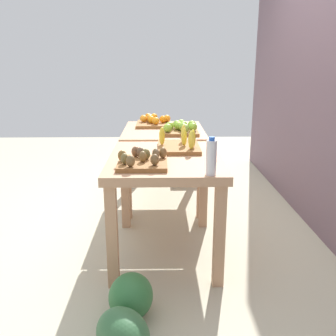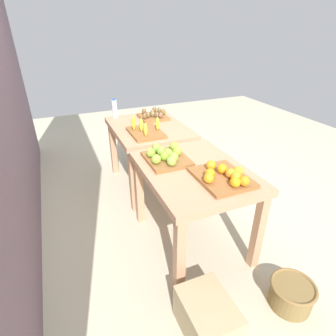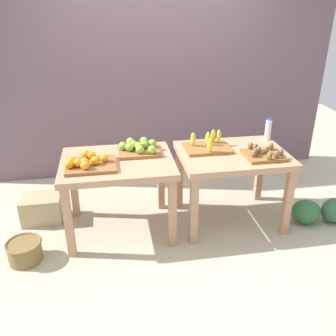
{
  "view_description": "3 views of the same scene",
  "coord_description": "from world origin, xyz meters",
  "px_view_note": "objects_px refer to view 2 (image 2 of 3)",
  "views": [
    {
      "loc": [
        3.2,
        -0.03,
        1.42
      ],
      "look_at": [
        0.04,
        0.03,
        0.52
      ],
      "focal_mm": 40.24,
      "sensor_mm": 36.0,
      "label": 1
    },
    {
      "loc": [
        -2.25,
        0.95,
        1.79
      ],
      "look_at": [
        -0.08,
        0.03,
        0.53
      ],
      "focal_mm": 28.99,
      "sensor_mm": 36.0,
      "label": 2
    },
    {
      "loc": [
        -0.61,
        -3.09,
        2.13
      ],
      "look_at": [
        -0.07,
        0.05,
        0.62
      ],
      "focal_mm": 38.7,
      "sensor_mm": 36.0,
      "label": 3
    }
  ],
  "objects_px": {
    "orange_bin": "(223,176)",
    "kiwi_bin": "(153,116)",
    "cardboard_produce_box": "(207,317)",
    "water_bottle": "(115,109)",
    "display_table_left": "(194,180)",
    "apple_bin": "(166,156)",
    "display_table_right": "(149,135)",
    "banana_crate": "(145,131)",
    "wicker_basket": "(291,294)",
    "watermelon_pile": "(143,145)"
  },
  "relations": [
    {
      "from": "orange_bin",
      "to": "kiwi_bin",
      "type": "bearing_deg",
      "value": -1.6
    },
    {
      "from": "cardboard_produce_box",
      "to": "water_bottle",
      "type": "bearing_deg",
      "value": -0.68
    },
    {
      "from": "display_table_left",
      "to": "apple_bin",
      "type": "height_order",
      "value": "apple_bin"
    },
    {
      "from": "display_table_left",
      "to": "cardboard_produce_box",
      "type": "relative_size",
      "value": 2.6
    },
    {
      "from": "cardboard_produce_box",
      "to": "orange_bin",
      "type": "bearing_deg",
      "value": -36.6
    },
    {
      "from": "display_table_right",
      "to": "apple_bin",
      "type": "xyz_separation_m",
      "value": [
        -0.9,
        0.16,
        0.16
      ]
    },
    {
      "from": "banana_crate",
      "to": "wicker_basket",
      "type": "bearing_deg",
      "value": -165.14
    },
    {
      "from": "apple_bin",
      "to": "cardboard_produce_box",
      "type": "relative_size",
      "value": 1.03
    },
    {
      "from": "banana_crate",
      "to": "kiwi_bin",
      "type": "distance_m",
      "value": 0.54
    },
    {
      "from": "display_table_left",
      "to": "display_table_right",
      "type": "bearing_deg",
      "value": 0.0
    },
    {
      "from": "display_table_right",
      "to": "orange_bin",
      "type": "xyz_separation_m",
      "value": [
        -1.37,
        -0.11,
        0.15
      ]
    },
    {
      "from": "orange_bin",
      "to": "apple_bin",
      "type": "xyz_separation_m",
      "value": [
        0.47,
        0.26,
        0.01
      ]
    },
    {
      "from": "display_table_right",
      "to": "kiwi_bin",
      "type": "xyz_separation_m",
      "value": [
        0.25,
        -0.15,
        0.15
      ]
    },
    {
      "from": "banana_crate",
      "to": "kiwi_bin",
      "type": "relative_size",
      "value": 1.22
    },
    {
      "from": "wicker_basket",
      "to": "watermelon_pile",
      "type": "bearing_deg",
      "value": 2.71
    },
    {
      "from": "apple_bin",
      "to": "kiwi_bin",
      "type": "xyz_separation_m",
      "value": [
        1.15,
        -0.31,
        -0.01
      ]
    },
    {
      "from": "banana_crate",
      "to": "watermelon_pile",
      "type": "xyz_separation_m",
      "value": [
        1.14,
        -0.33,
        -0.67
      ]
    },
    {
      "from": "display_table_left",
      "to": "wicker_basket",
      "type": "bearing_deg",
      "value": -157.93
    },
    {
      "from": "display_table_left",
      "to": "cardboard_produce_box",
      "type": "bearing_deg",
      "value": 159.45
    },
    {
      "from": "display_table_left",
      "to": "kiwi_bin",
      "type": "height_order",
      "value": "kiwi_bin"
    },
    {
      "from": "watermelon_pile",
      "to": "apple_bin",
      "type": "bearing_deg",
      "value": 168.5
    },
    {
      "from": "display_table_right",
      "to": "orange_bin",
      "type": "relative_size",
      "value": 2.36
    },
    {
      "from": "orange_bin",
      "to": "water_bottle",
      "type": "xyz_separation_m",
      "value": [
        1.84,
        0.38,
        0.07
      ]
    },
    {
      "from": "cardboard_produce_box",
      "to": "kiwi_bin",
      "type": "bearing_deg",
      "value": -11.76
    },
    {
      "from": "banana_crate",
      "to": "apple_bin",
      "type": "bearing_deg",
      "value": 176.54
    },
    {
      "from": "display_table_right",
      "to": "wicker_basket",
      "type": "xyz_separation_m",
      "value": [
        -1.98,
        -0.35,
        -0.54
      ]
    },
    {
      "from": "orange_bin",
      "to": "banana_crate",
      "type": "xyz_separation_m",
      "value": [
        1.15,
        0.22,
        -0.0
      ]
    },
    {
      "from": "apple_bin",
      "to": "orange_bin",
      "type": "bearing_deg",
      "value": -150.82
    },
    {
      "from": "orange_bin",
      "to": "cardboard_produce_box",
      "type": "distance_m",
      "value": 0.95
    },
    {
      "from": "apple_bin",
      "to": "water_bottle",
      "type": "bearing_deg",
      "value": 4.76
    },
    {
      "from": "wicker_basket",
      "to": "display_table_right",
      "type": "bearing_deg",
      "value": 10.01
    },
    {
      "from": "wicker_basket",
      "to": "cardboard_produce_box",
      "type": "distance_m",
      "value": 0.65
    },
    {
      "from": "display_table_right",
      "to": "orange_bin",
      "type": "bearing_deg",
      "value": -175.59
    },
    {
      "from": "display_table_left",
      "to": "banana_crate",
      "type": "distance_m",
      "value": 0.92
    },
    {
      "from": "apple_bin",
      "to": "kiwi_bin",
      "type": "distance_m",
      "value": 1.19
    },
    {
      "from": "kiwi_bin",
      "to": "display_table_left",
      "type": "bearing_deg",
      "value": 173.69
    },
    {
      "from": "display_table_left",
      "to": "display_table_right",
      "type": "xyz_separation_m",
      "value": [
        1.12,
        0.0,
        0.0
      ]
    },
    {
      "from": "banana_crate",
      "to": "water_bottle",
      "type": "distance_m",
      "value": 0.71
    },
    {
      "from": "display_table_right",
      "to": "watermelon_pile",
      "type": "bearing_deg",
      "value": -13.02
    },
    {
      "from": "apple_bin",
      "to": "water_bottle",
      "type": "relative_size",
      "value": 1.76
    },
    {
      "from": "orange_bin",
      "to": "apple_bin",
      "type": "height_order",
      "value": "apple_bin"
    },
    {
      "from": "banana_crate",
      "to": "wicker_basket",
      "type": "relative_size",
      "value": 1.4
    },
    {
      "from": "orange_bin",
      "to": "watermelon_pile",
      "type": "xyz_separation_m",
      "value": [
        2.29,
        -0.11,
        -0.67
      ]
    },
    {
      "from": "display_table_right",
      "to": "apple_bin",
      "type": "bearing_deg",
      "value": 170.06
    },
    {
      "from": "orange_bin",
      "to": "water_bottle",
      "type": "relative_size",
      "value": 1.88
    },
    {
      "from": "banana_crate",
      "to": "display_table_right",
      "type": "bearing_deg",
      "value": -27.67
    },
    {
      "from": "kiwi_bin",
      "to": "watermelon_pile",
      "type": "relative_size",
      "value": 0.54
    },
    {
      "from": "orange_bin",
      "to": "watermelon_pile",
      "type": "distance_m",
      "value": 2.39
    },
    {
      "from": "water_bottle",
      "to": "display_table_left",
      "type": "bearing_deg",
      "value": -170.27
    },
    {
      "from": "wicker_basket",
      "to": "cardboard_produce_box",
      "type": "xyz_separation_m",
      "value": [
        0.06,
        0.65,
        0.03
      ]
    }
  ]
}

